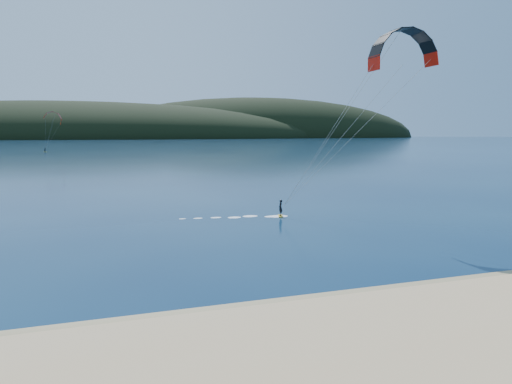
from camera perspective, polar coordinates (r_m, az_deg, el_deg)
ground at (r=18.50m, az=5.26°, el=-19.73°), size 1800.00×1800.00×0.00m
wet_sand at (r=22.30m, az=0.54°, el=-14.66°), size 220.00×2.50×0.10m
headland at (r=760.45m, az=-17.61°, el=6.42°), size 1200.00×310.00×140.00m
kitesurfer_near at (r=45.22m, az=16.94°, el=14.14°), size 23.66×8.95×17.50m
kitesurfer_far at (r=218.53m, az=-24.10°, el=8.14°), size 9.04×7.76×16.97m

